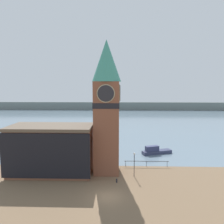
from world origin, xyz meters
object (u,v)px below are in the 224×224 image
at_px(clock_tower, 107,104).
at_px(boat_near, 155,151).
at_px(pier_building, 51,149).
at_px(lamp_post, 134,160).
at_px(mooring_bollard_near, 117,180).

height_order(clock_tower, boat_near, clock_tower).
bearing_deg(clock_tower, pier_building, -175.36).
height_order(pier_building, boat_near, pier_building).
relative_size(boat_near, lamp_post, 1.69).
relative_size(clock_tower, pier_building, 1.59).
relative_size(pier_building, boat_near, 2.06).
height_order(boat_near, mooring_bollard_near, boat_near).
bearing_deg(pier_building, mooring_bollard_near, -17.07).
xyz_separation_m(clock_tower, pier_building, (-9.59, -0.78, -7.93)).
bearing_deg(pier_building, boat_near, 30.11).
height_order(pier_building, mooring_bollard_near, pier_building).
distance_m(boat_near, mooring_bollard_near, 17.34).
bearing_deg(pier_building, clock_tower, 4.64).
xyz_separation_m(pier_building, mooring_bollard_near, (11.39, -3.50, -3.90)).
relative_size(clock_tower, lamp_post, 5.53).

